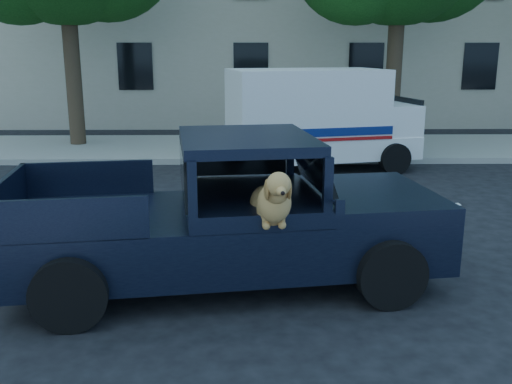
# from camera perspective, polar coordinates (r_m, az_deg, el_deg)

# --- Properties ---
(ground) EXTENTS (120.00, 120.00, 0.00)m
(ground) POSITION_cam_1_polar(r_m,az_deg,el_deg) (7.34, -7.61, -8.50)
(ground) COLOR black
(ground) RESTS_ON ground
(far_sidewalk) EXTENTS (60.00, 4.00, 0.15)m
(far_sidewalk) POSITION_cam_1_polar(r_m,az_deg,el_deg) (16.18, -3.94, 4.41)
(far_sidewalk) COLOR gray
(far_sidewalk) RESTS_ON ground
(lane_stripes) EXTENTS (21.60, 0.14, 0.01)m
(lane_stripes) POSITION_cam_1_polar(r_m,az_deg,el_deg) (10.57, 5.35, -1.29)
(lane_stripes) COLOR silver
(lane_stripes) RESTS_ON ground
(building_main) EXTENTS (26.00, 6.00, 9.00)m
(building_main) POSITION_cam_1_polar(r_m,az_deg,el_deg) (23.38, 4.59, 18.28)
(building_main) COLOR #BFB39E
(building_main) RESTS_ON ground
(pickup_truck) EXTENTS (5.32, 2.84, 1.82)m
(pickup_truck) POSITION_cam_1_polar(r_m,az_deg,el_deg) (6.94, -3.60, -4.30)
(pickup_truck) COLOR black
(pickup_truck) RESTS_ON ground
(mail_truck) EXTENTS (4.62, 2.98, 2.35)m
(mail_truck) POSITION_cam_1_polar(r_m,az_deg,el_deg) (13.60, 6.17, 6.56)
(mail_truck) COLOR silver
(mail_truck) RESTS_ON ground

